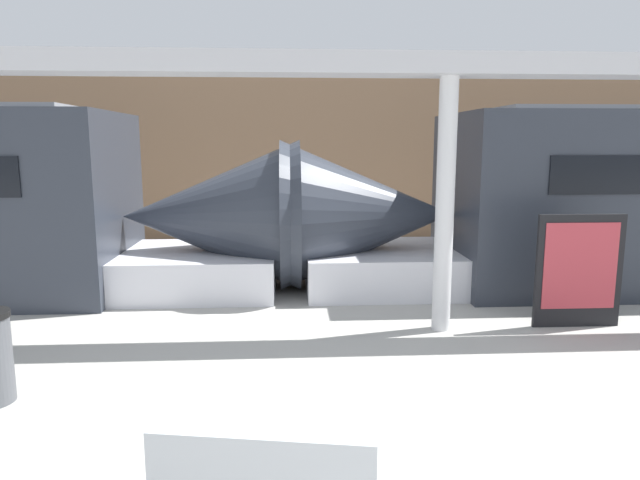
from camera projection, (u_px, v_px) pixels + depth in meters
name	position (u px, v px, depth m)	size (l,w,h in m)	color
station_wall	(310.00, 146.00, 15.39)	(56.00, 0.20, 5.00)	#937051
bench_near	(264.00, 471.00, 3.66)	(1.51, 0.68, 0.80)	#ADB2B7
poster_board	(579.00, 271.00, 7.99)	(1.24, 0.07, 1.61)	black
support_column_near	(445.00, 207.00, 7.72)	(0.25, 0.25, 3.44)	silver
canopy_beam	(450.00, 65.00, 7.41)	(28.00, 0.60, 0.28)	#B7B7BC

